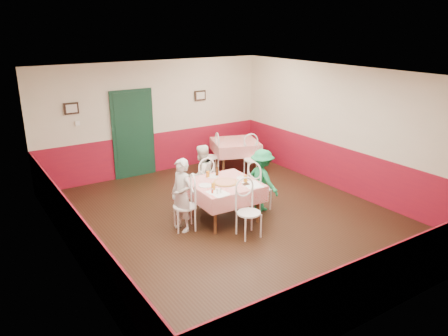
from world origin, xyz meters
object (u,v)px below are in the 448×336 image
glass_a (213,187)px  diner_right (262,180)px  wallet (246,184)px  second_table (235,155)px  diner_far (202,175)px  main_table (224,201)px  chair_left (185,207)px  pizza (225,182)px  glass_c (208,174)px  chair_second_a (211,157)px  beer_bottle (217,171)px  chair_right (260,189)px  chair_far (203,184)px  glass_b (245,179)px  chair_near (249,213)px  chair_second_b (253,160)px  diner_left (182,195)px

glass_a → diner_right: size_ratio=0.10×
wallet → second_table: bearing=60.9°
diner_far → main_table: bearing=76.3°
diner_right → wallet: bearing=109.2°
chair_left → diner_right: 1.76m
pizza → glass_c: bearing=104.4°
chair_second_a → beer_bottle: 2.34m
pizza → chair_second_a: bearing=64.6°
chair_right → glass_c: bearing=55.8°
chair_right → chair_far: size_ratio=1.00×
glass_a → chair_right: bearing=9.0°
diner_right → chair_second_a: bearing=-12.8°
chair_far → glass_b: 1.17m
glass_a → glass_b: size_ratio=1.00×
chair_right → chair_near: (-0.88, -0.82, 0.00)m
pizza → wallet: bearing=-45.1°
chair_second_b → diner_far: (-1.89, -0.76, 0.19)m
second_table → glass_b: (-1.56, -2.62, 0.45)m
chair_second_b → pizza: (-1.91, -1.71, 0.33)m
chair_left → chair_second_a: size_ratio=1.00×
chair_second_a → pizza: chair_second_a is taller
glass_c → diner_far: (0.14, 0.49, -0.18)m
pizza → glass_a: 0.42m
chair_second_a → chair_near: bearing=-0.7°
glass_c → diner_far: 0.54m
chair_second_a → wallet: size_ratio=8.18×
pizza → chair_right: bearing=1.2°
chair_near → chair_second_b: (1.94, 2.51, 0.00)m
chair_right → glass_b: (-0.49, -0.18, 0.37)m
chair_second_b → diner_right: (-1.02, -1.69, 0.19)m
diner_right → glass_c: bearing=60.1°
glass_b → chair_far: bearing=107.3°
diner_left → second_table: bearing=120.2°
chair_near → glass_c: chair_near is taller
chair_second_b → chair_second_a: bearing=154.4°
pizza → glass_a: size_ratio=3.53×
glass_b → glass_c: 0.77m
glass_a → second_table: bearing=48.9°
main_table → beer_bottle: size_ratio=5.43×
chair_left → chair_far: same height
diner_right → glass_a: bearing=92.1°
chair_right → beer_bottle: size_ratio=4.01×
chair_second_a → diner_left: (-2.07, -2.38, 0.23)m
chair_second_a → glass_a: chair_second_a is taller
pizza → beer_bottle: size_ratio=2.03×
chair_second_a → chair_second_b: (0.75, -0.75, 0.00)m
diner_right → diner_left: bearing=81.7°
chair_right → chair_second_a: 2.46m
second_table → glass_c: (-2.03, -2.00, 0.45)m
chair_far → chair_second_a: (1.14, 1.56, 0.00)m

